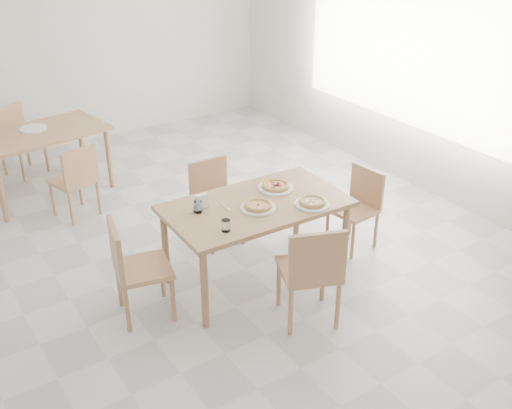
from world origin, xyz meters
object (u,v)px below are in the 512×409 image
chair_east (359,202)px  plate_margherita (258,208)px  pizza_mushroom (312,202)px  pizza_pepperoni (276,186)px  second_table (40,139)px  chair_back_s (76,177)px  chair_south (312,268)px  plate_mushroom (312,204)px  plate_pepperoni (276,188)px  tumbler_a (226,226)px  pizza_margherita (258,205)px  main_table (256,212)px  plate_empty (33,129)px  chair_west (132,264)px  napkin_holder (202,202)px  tumbler_b (198,207)px  chair_back_n (17,135)px  chair_north (214,195)px

chair_east → plate_margherita: size_ratio=2.66×
pizza_mushroom → pizza_pepperoni: same height
pizza_pepperoni → second_table: 2.92m
pizza_mushroom → chair_back_s: size_ratio=0.38×
chair_south → plate_mushroom: (0.37, 0.48, 0.24)m
plate_pepperoni → tumbler_a: size_ratio=3.36×
pizza_margherita → main_table: bearing=66.2°
pizza_mushroom → plate_empty: 3.43m
plate_margherita → plate_pepperoni: same height
chair_west → napkin_holder: napkin_holder is taller
chair_east → pizza_pepperoni: bearing=-107.7°
tumbler_b → chair_back_n: tumbler_b is taller
main_table → chair_south: size_ratio=1.74×
chair_south → tumbler_a: size_ratio=9.58×
pizza_margherita → tumbler_b: (-0.44, 0.23, 0.02)m
pizza_margherita → plate_empty: (-1.01, 2.93, -0.02)m
tumbler_b → second_table: size_ratio=0.06×
pizza_mushroom → second_table: size_ratio=0.20×
chair_north → second_table: chair_north is taller
chair_back_s → chair_east: bearing=120.1°
plate_margherita → second_table: (-0.98, 2.82, -0.10)m
chair_south → pizza_mushroom: bearing=-105.8°
napkin_holder → chair_back_s: napkin_holder is taller
plate_pepperoni → second_table: plate_pepperoni is taller
chair_south → second_table: bearing=-51.8°
main_table → plate_mushroom: (0.37, -0.29, 0.09)m
tumbler_a → napkin_holder: (0.03, 0.42, 0.01)m
plate_mushroom → plate_empty: size_ratio=1.00×
chair_east → chair_back_n: (-2.26, 3.55, 0.03)m
plate_pepperoni → pizza_pepperoni: bearing=0.0°
napkin_holder → tumbler_b: bearing=-149.0°
chair_south → pizza_mushroom: (0.37, 0.48, 0.26)m
pizza_pepperoni → tumbler_b: bearing=179.7°
plate_pepperoni → tumbler_a: tumbler_a is taller
tumbler_b → second_table: bearing=101.9°
tumbler_b → chair_back_s: bearing=103.2°
chair_north → pizza_pepperoni: bearing=-69.5°
plate_margherita → chair_east: bearing=2.2°
pizza_pepperoni → tumbler_a: bearing=-152.6°
pizza_mushroom → pizza_pepperoni: size_ratio=1.04×
plate_margherita → pizza_mushroom: pizza_mushroom is taller
chair_west → tumbler_a: chair_west is taller
chair_north → plate_mushroom: 1.18m
pizza_margherita → second_table: 2.99m
pizza_mushroom → tumbler_b: 0.95m
chair_south → napkin_holder: (-0.43, 0.94, 0.29)m
plate_margherita → second_table: plate_margherita is taller
chair_back_n → tumbler_a: bearing=-103.3°
tumbler_a → second_table: (-0.58, 2.98, -0.14)m
plate_empty → chair_south: bearing=-73.6°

